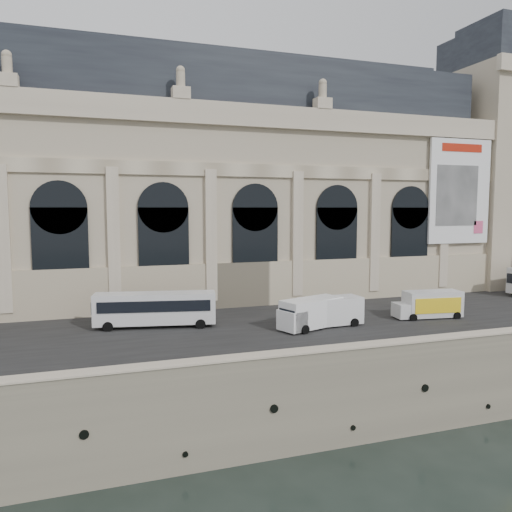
{
  "coord_description": "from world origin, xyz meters",
  "views": [
    {
      "loc": [
        -21.4,
        -30.08,
        16.93
      ],
      "look_at": [
        -3.86,
        22.0,
        11.64
      ],
      "focal_mm": 35.0,
      "sensor_mm": 36.0,
      "label": 1
    }
  ],
  "objects_px": {
    "bus_left": "(155,308)",
    "van_b": "(309,314)",
    "van_c": "(327,312)",
    "box_truck": "(429,305)"
  },
  "relations": [
    {
      "from": "bus_left",
      "to": "box_truck",
      "type": "xyz_separation_m",
      "value": [
        26.32,
        -4.7,
        -0.44
      ]
    },
    {
      "from": "bus_left",
      "to": "van_c",
      "type": "relative_size",
      "value": 1.81
    },
    {
      "from": "bus_left",
      "to": "van_c",
      "type": "xyz_separation_m",
      "value": [
        15.12,
        -4.64,
        -0.43
      ]
    },
    {
      "from": "van_b",
      "to": "box_truck",
      "type": "bearing_deg",
      "value": 1.73
    },
    {
      "from": "van_c",
      "to": "bus_left",
      "type": "bearing_deg",
      "value": 162.94
    },
    {
      "from": "bus_left",
      "to": "van_b",
      "type": "distance_m",
      "value": 14.0
    },
    {
      "from": "bus_left",
      "to": "box_truck",
      "type": "height_order",
      "value": "bus_left"
    },
    {
      "from": "bus_left",
      "to": "van_b",
      "type": "xyz_separation_m",
      "value": [
        13.04,
        -5.1,
        -0.39
      ]
    },
    {
      "from": "van_c",
      "to": "box_truck",
      "type": "height_order",
      "value": "box_truck"
    },
    {
      "from": "van_b",
      "to": "box_truck",
      "type": "height_order",
      "value": "van_b"
    }
  ]
}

